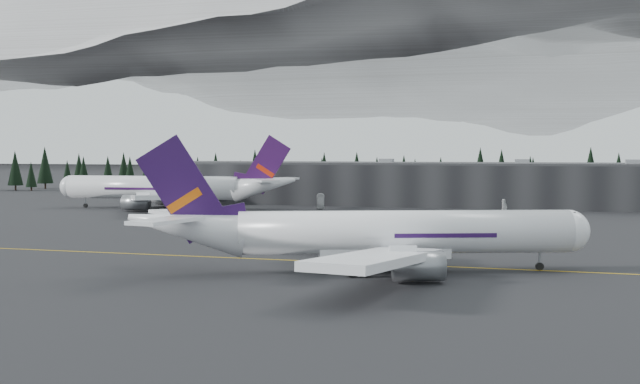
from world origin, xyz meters
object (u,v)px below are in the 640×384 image
(jet_main, at_px, (365,233))
(gse_vehicle_a, at_px, (320,208))
(gse_vehicle_b, at_px, (505,211))
(jet_parked, at_px, (173,188))
(terminal, at_px, (419,183))

(jet_main, height_order, gse_vehicle_a, jet_main)
(gse_vehicle_b, bearing_deg, jet_parked, -97.95)
(terminal, distance_m, gse_vehicle_b, 38.64)
(gse_vehicle_a, relative_size, gse_vehicle_b, 1.22)
(terminal, bearing_deg, gse_vehicle_a, -126.41)
(terminal, height_order, jet_parked, jet_parked)
(gse_vehicle_b, bearing_deg, gse_vehicle_a, -101.94)
(gse_vehicle_a, bearing_deg, terminal, 36.17)
(gse_vehicle_a, distance_m, gse_vehicle_b, 48.94)
(terminal, relative_size, gse_vehicle_a, 35.04)
(jet_main, distance_m, jet_parked, 123.51)
(gse_vehicle_a, height_order, gse_vehicle_b, gse_vehicle_b)
(terminal, height_order, jet_main, jet_main)
(terminal, bearing_deg, jet_main, -83.62)
(jet_parked, height_order, gse_vehicle_a, jet_parked)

